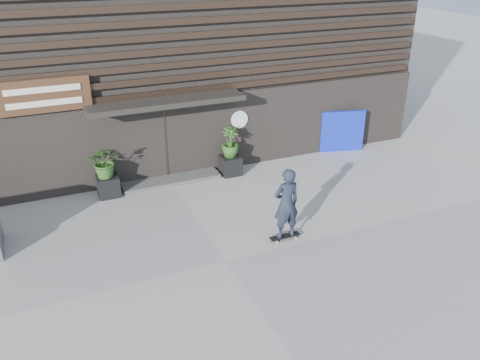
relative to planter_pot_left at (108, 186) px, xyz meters
name	(u,v)px	position (x,y,z in m)	size (l,w,h in m)	color
ground	(226,261)	(1.90, -4.40, -0.30)	(80.00, 80.00, 0.00)	#A19E99
entrance_step	(171,180)	(1.90, 0.20, -0.24)	(3.00, 0.80, 0.12)	#474745
planter_pot_left	(108,186)	(0.00, 0.00, 0.00)	(0.60, 0.60, 0.60)	black
bamboo_left	(105,161)	(0.00, 0.00, 0.78)	(0.86, 0.75, 0.96)	#2D591E
planter_pot_right	(231,165)	(3.80, 0.00, 0.00)	(0.60, 0.60, 0.60)	black
bamboo_right	(230,142)	(3.80, 0.00, 0.78)	(0.54, 0.54, 0.96)	#2D591E
blue_tarp	(342,131)	(8.11, 0.30, 0.42)	(1.55, 0.12, 1.45)	#0D1FB5
building	(124,24)	(1.90, 5.56, 3.69)	(18.00, 11.00, 8.00)	black
skateboarder	(286,204)	(3.58, -4.09, 0.69)	(0.78, 0.44, 1.90)	black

